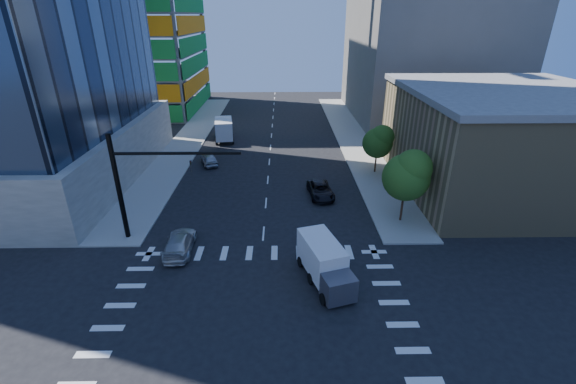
{
  "coord_description": "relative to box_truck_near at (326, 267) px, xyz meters",
  "views": [
    {
      "loc": [
        1.68,
        -16.9,
        17.26
      ],
      "look_at": [
        2.07,
        8.0,
        5.8
      ],
      "focal_mm": 24.0,
      "sensor_mm": 36.0,
      "label": 1
    }
  ],
  "objects": [
    {
      "name": "bg_building_ne",
      "position": [
        22.32,
        49.8,
        12.73
      ],
      "size": [
        24.0,
        30.0,
        28.0
      ],
      "primitive_type": "cube",
      "color": "#645F5A",
      "rests_on": "ground"
    },
    {
      "name": "sidewalk_ne",
      "position": [
        7.82,
        34.8,
        -1.2
      ],
      "size": [
        5.0,
        60.0,
        0.15
      ],
      "primitive_type": "cube",
      "color": "#999791",
      "rests_on": "ground"
    },
    {
      "name": "sidewalk_nw",
      "position": [
        -17.18,
        34.8,
        -1.2
      ],
      "size": [
        5.0,
        60.0,
        0.15
      ],
      "primitive_type": "cube",
      "color": "#999791",
      "rests_on": "ground"
    },
    {
      "name": "signal_mast_nw",
      "position": [
        -14.68,
        6.3,
        4.22
      ],
      "size": [
        10.2,
        0.4,
        9.0
      ],
      "color": "black",
      "rests_on": "sidewalk_nw"
    },
    {
      "name": "ground",
      "position": [
        -4.68,
        -5.2,
        -1.27
      ],
      "size": [
        160.0,
        160.0,
        0.0
      ],
      "primitive_type": "plane",
      "color": "black",
      "rests_on": "ground"
    },
    {
      "name": "car_nb_far",
      "position": [
        0.97,
        14.31,
        -0.58
      ],
      "size": [
        2.81,
        5.19,
        1.38
      ],
      "primitive_type": "imported",
      "rotation": [
        0.0,
        0.0,
        0.11
      ],
      "color": "black",
      "rests_on": "ground"
    },
    {
      "name": "box_truck_far",
      "position": [
        -11.82,
        34.98,
        0.17
      ],
      "size": [
        3.52,
        6.55,
        3.27
      ],
      "rotation": [
        0.0,
        0.0,
        3.29
      ],
      "color": "black",
      "rests_on": "ground"
    },
    {
      "name": "tree_north",
      "position": [
        8.24,
        20.7,
        2.71
      ],
      "size": [
        3.54,
        3.52,
        5.78
      ],
      "color": "#382316",
      "rests_on": "sidewalk_ne"
    },
    {
      "name": "road_markings",
      "position": [
        -4.68,
        -5.2,
        -1.27
      ],
      "size": [
        20.0,
        20.0,
        0.01
      ],
      "primitive_type": "cube",
      "color": "silver",
      "rests_on": "ground"
    },
    {
      "name": "car_sb_mid",
      "position": [
        -12.29,
        24.03,
        -0.54
      ],
      "size": [
        3.1,
        4.63,
        1.47
      ],
      "primitive_type": "imported",
      "rotation": [
        0.0,
        0.0,
        3.49
      ],
      "color": "#9D9EA4",
      "rests_on": "ground"
    },
    {
      "name": "box_truck_near",
      "position": [
        0.0,
        0.0,
        0.0
      ],
      "size": [
        3.84,
        5.94,
        2.88
      ],
      "rotation": [
        0.0,
        0.0,
        0.3
      ],
      "color": "black",
      "rests_on": "ground"
    },
    {
      "name": "commercial_building",
      "position": [
        20.32,
        16.8,
        4.04
      ],
      "size": [
        20.5,
        22.5,
        10.6
      ],
      "color": "#978458",
      "rests_on": "ground"
    },
    {
      "name": "car_sb_near",
      "position": [
        -11.25,
        4.23,
        -0.53
      ],
      "size": [
        2.33,
        5.23,
        1.49
      ],
      "primitive_type": "imported",
      "rotation": [
        0.0,
        0.0,
        3.19
      ],
      "color": "#B8B8B8",
      "rests_on": "ground"
    },
    {
      "name": "tree_south",
      "position": [
        7.94,
        8.7,
        3.41
      ],
      "size": [
        4.16,
        4.16,
        6.82
      ],
      "color": "#382316",
      "rests_on": "sidewalk_ne"
    }
  ]
}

